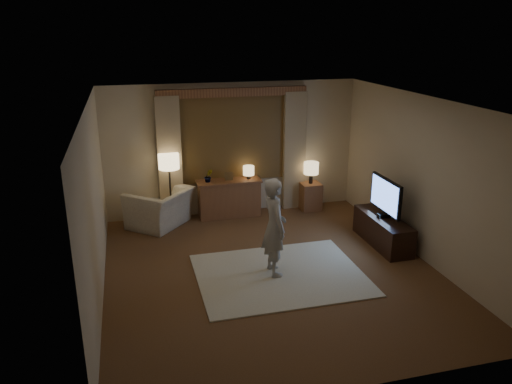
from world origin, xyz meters
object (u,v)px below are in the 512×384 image
object	(u,v)px
armchair	(160,208)
person	(274,227)
sideboard	(229,199)
tv_stand	(383,231)
side_table	(310,196)

from	to	relation	value
armchair	person	bearing A→B (deg)	72.98
armchair	sideboard	bearing A→B (deg)	137.54
tv_stand	armchair	bearing A→B (deg)	153.17
sideboard	person	distance (m)	2.62
sideboard	side_table	size ratio (longest dim) A/B	2.14
sideboard	armchair	world-z (taller)	armchair
sideboard	side_table	bearing A→B (deg)	-1.69
tv_stand	sideboard	bearing A→B (deg)	138.72
tv_stand	person	distance (m)	2.27
armchair	side_table	bearing A→B (deg)	132.87
tv_stand	side_table	bearing A→B (deg)	107.02
side_table	tv_stand	distance (m)	2.05
sideboard	armchair	bearing A→B (deg)	-173.23
armchair	tv_stand	xyz separation A→B (m)	(3.66, -1.85, -0.10)
sideboard	tv_stand	size ratio (longest dim) A/B	0.86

